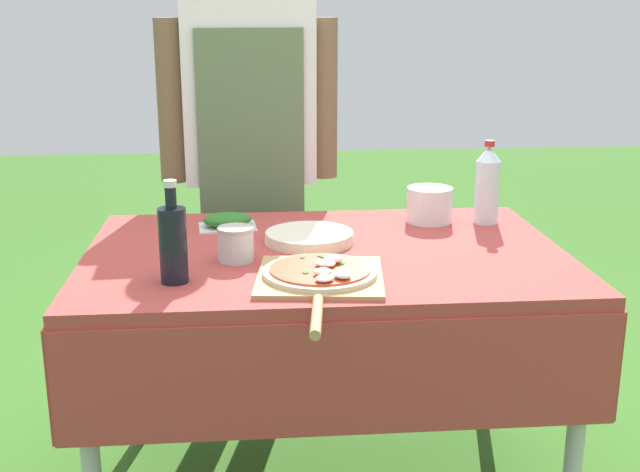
{
  "coord_description": "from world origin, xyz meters",
  "views": [
    {
      "loc": [
        -0.2,
        -2.09,
        1.41
      ],
      "look_at": [
        -0.01,
        0.0,
        0.81
      ],
      "focal_mm": 45.0,
      "sensor_mm": 36.0,
      "label": 1
    }
  ],
  "objects_px": {
    "mixing_tub": "(429,205)",
    "sauce_jar": "(236,246)",
    "oil_bottle": "(173,242)",
    "plate_stack": "(309,237)",
    "prep_table": "(325,280)",
    "water_bottle": "(487,185)",
    "pizza_on_peel": "(321,275)",
    "herb_container": "(227,221)",
    "person_cook": "(250,138)"
  },
  "relations": [
    {
      "from": "prep_table",
      "to": "sauce_jar",
      "type": "relative_size",
      "value": 13.82
    },
    {
      "from": "prep_table",
      "to": "pizza_on_peel",
      "type": "distance_m",
      "value": 0.28
    },
    {
      "from": "person_cook",
      "to": "herb_container",
      "type": "bearing_deg",
      "value": 77.36
    },
    {
      "from": "water_bottle",
      "to": "plate_stack",
      "type": "bearing_deg",
      "value": -163.51
    },
    {
      "from": "person_cook",
      "to": "herb_container",
      "type": "height_order",
      "value": "person_cook"
    },
    {
      "from": "person_cook",
      "to": "sauce_jar",
      "type": "bearing_deg",
      "value": 83.56
    },
    {
      "from": "prep_table",
      "to": "plate_stack",
      "type": "xyz_separation_m",
      "value": [
        -0.04,
        0.08,
        0.1
      ]
    },
    {
      "from": "oil_bottle",
      "to": "mixing_tub",
      "type": "height_order",
      "value": "oil_bottle"
    },
    {
      "from": "prep_table",
      "to": "person_cook",
      "type": "xyz_separation_m",
      "value": [
        -0.2,
        0.69,
        0.29
      ]
    },
    {
      "from": "prep_table",
      "to": "pizza_on_peel",
      "type": "height_order",
      "value": "pizza_on_peel"
    },
    {
      "from": "plate_stack",
      "to": "water_bottle",
      "type": "bearing_deg",
      "value": 16.49
    },
    {
      "from": "oil_bottle",
      "to": "mixing_tub",
      "type": "xyz_separation_m",
      "value": [
        0.74,
        0.51,
        -0.05
      ]
    },
    {
      "from": "oil_bottle",
      "to": "water_bottle",
      "type": "xyz_separation_m",
      "value": [
        0.91,
        0.48,
        0.02
      ]
    },
    {
      "from": "oil_bottle",
      "to": "water_bottle",
      "type": "relative_size",
      "value": 0.98
    },
    {
      "from": "mixing_tub",
      "to": "plate_stack",
      "type": "relative_size",
      "value": 0.56
    },
    {
      "from": "person_cook",
      "to": "pizza_on_peel",
      "type": "relative_size",
      "value": 3.09
    },
    {
      "from": "prep_table",
      "to": "plate_stack",
      "type": "height_order",
      "value": "plate_stack"
    },
    {
      "from": "prep_table",
      "to": "water_bottle",
      "type": "height_order",
      "value": "water_bottle"
    },
    {
      "from": "water_bottle",
      "to": "sauce_jar",
      "type": "bearing_deg",
      "value": -157.13
    },
    {
      "from": "mixing_tub",
      "to": "sauce_jar",
      "type": "bearing_deg",
      "value": -149.38
    },
    {
      "from": "mixing_tub",
      "to": "sauce_jar",
      "type": "distance_m",
      "value": 0.69
    },
    {
      "from": "mixing_tub",
      "to": "herb_container",
      "type": "bearing_deg",
      "value": -177.93
    },
    {
      "from": "water_bottle",
      "to": "sauce_jar",
      "type": "relative_size",
      "value": 2.68
    },
    {
      "from": "mixing_tub",
      "to": "sauce_jar",
      "type": "height_order",
      "value": "mixing_tub"
    },
    {
      "from": "oil_bottle",
      "to": "herb_container",
      "type": "distance_m",
      "value": 0.5
    },
    {
      "from": "mixing_tub",
      "to": "oil_bottle",
      "type": "bearing_deg",
      "value": -145.46
    },
    {
      "from": "water_bottle",
      "to": "plate_stack",
      "type": "relative_size",
      "value": 1.01
    },
    {
      "from": "water_bottle",
      "to": "prep_table",
      "type": "bearing_deg",
      "value": -154.81
    },
    {
      "from": "herb_container",
      "to": "sauce_jar",
      "type": "xyz_separation_m",
      "value": [
        0.03,
        -0.33,
        0.02
      ]
    },
    {
      "from": "oil_bottle",
      "to": "water_bottle",
      "type": "distance_m",
      "value": 1.02
    },
    {
      "from": "plate_stack",
      "to": "sauce_jar",
      "type": "distance_m",
      "value": 0.26
    },
    {
      "from": "prep_table",
      "to": "mixing_tub",
      "type": "bearing_deg",
      "value": 38.03
    },
    {
      "from": "prep_table",
      "to": "oil_bottle",
      "type": "height_order",
      "value": "oil_bottle"
    },
    {
      "from": "person_cook",
      "to": "water_bottle",
      "type": "relative_size",
      "value": 6.44
    },
    {
      "from": "herb_container",
      "to": "plate_stack",
      "type": "height_order",
      "value": "herb_container"
    },
    {
      "from": "oil_bottle",
      "to": "plate_stack",
      "type": "bearing_deg",
      "value": 41.84
    },
    {
      "from": "pizza_on_peel",
      "to": "herb_container",
      "type": "relative_size",
      "value": 2.97
    },
    {
      "from": "water_bottle",
      "to": "plate_stack",
      "type": "xyz_separation_m",
      "value": [
        -0.56,
        -0.16,
        -0.11
      ]
    },
    {
      "from": "person_cook",
      "to": "pizza_on_peel",
      "type": "height_order",
      "value": "person_cook"
    },
    {
      "from": "prep_table",
      "to": "herb_container",
      "type": "relative_size",
      "value": 7.35
    },
    {
      "from": "prep_table",
      "to": "plate_stack",
      "type": "relative_size",
      "value": 5.19
    },
    {
      "from": "pizza_on_peel",
      "to": "plate_stack",
      "type": "distance_m",
      "value": 0.34
    },
    {
      "from": "water_bottle",
      "to": "plate_stack",
      "type": "distance_m",
      "value": 0.59
    },
    {
      "from": "person_cook",
      "to": "pizza_on_peel",
      "type": "distance_m",
      "value": 0.98
    },
    {
      "from": "prep_table",
      "to": "mixing_tub",
      "type": "relative_size",
      "value": 9.33
    },
    {
      "from": "prep_table",
      "to": "mixing_tub",
      "type": "distance_m",
      "value": 0.46
    },
    {
      "from": "prep_table",
      "to": "herb_container",
      "type": "height_order",
      "value": "herb_container"
    },
    {
      "from": "water_bottle",
      "to": "herb_container",
      "type": "bearing_deg",
      "value": 179.55
    },
    {
      "from": "pizza_on_peel",
      "to": "mixing_tub",
      "type": "relative_size",
      "value": 3.77
    },
    {
      "from": "pizza_on_peel",
      "to": "water_bottle",
      "type": "xyz_separation_m",
      "value": [
        0.55,
        0.5,
        0.11
      ]
    }
  ]
}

